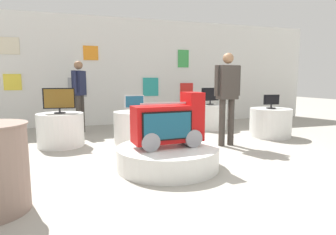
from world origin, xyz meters
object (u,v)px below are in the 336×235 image
at_px(main_display_pedestal, 168,157).
at_px(display_pedestal_right_rear, 210,117).
at_px(novelty_firetruck_tv, 169,125).
at_px(tv_on_center_rear, 271,101).
at_px(display_pedestal_far_right, 135,127).
at_px(shopper_browsing_near_truck, 227,92).
at_px(display_pedestal_center_rear, 270,123).
at_px(tv_on_left_rear, 59,100).
at_px(tv_on_right_rear, 210,95).
at_px(tv_on_far_right, 134,103).
at_px(display_pedestal_left_rear, 61,130).
at_px(shopper_browsing_rear, 79,91).

distance_m(main_display_pedestal, display_pedestal_right_rear, 3.46).
relative_size(novelty_firetruck_tv, tv_on_center_rear, 2.79).
xyz_separation_m(display_pedestal_right_rear, display_pedestal_far_right, (-2.17, -1.09, 0.00)).
relative_size(novelty_firetruck_tv, shopper_browsing_near_truck, 0.58).
xyz_separation_m(display_pedestal_right_rear, shopper_browsing_near_truck, (-0.52, -1.83, 0.72)).
xyz_separation_m(display_pedestal_center_rear, shopper_browsing_near_truck, (-1.37, -0.49, 0.72)).
relative_size(tv_on_left_rear, display_pedestal_center_rear, 0.64).
xyz_separation_m(display_pedestal_right_rear, tv_on_right_rear, (-0.00, -0.00, 0.56)).
distance_m(display_pedestal_right_rear, shopper_browsing_near_truck, 2.03).
relative_size(novelty_firetruck_tv, display_pedestal_center_rear, 1.15).
relative_size(tv_on_far_right, shopper_browsing_near_truck, 0.22).
xyz_separation_m(display_pedestal_left_rear, tv_on_right_rear, (3.57, 0.96, 0.56)).
relative_size(display_pedestal_right_rear, display_pedestal_far_right, 1.04).
distance_m(tv_on_right_rear, shopper_browsing_near_truck, 1.90).
relative_size(display_pedestal_right_rear, shopper_browsing_rear, 0.51).
height_order(display_pedestal_right_rear, shopper_browsing_near_truck, shopper_browsing_near_truck).
distance_m(display_pedestal_center_rear, display_pedestal_far_right, 3.02).
distance_m(display_pedestal_center_rear, display_pedestal_right_rear, 1.58).
bearing_deg(display_pedestal_far_right, tv_on_right_rear, 26.64).
height_order(display_pedestal_left_rear, display_pedestal_center_rear, same).
distance_m(display_pedestal_left_rear, shopper_browsing_rear, 1.53).
height_order(main_display_pedestal, display_pedestal_left_rear, display_pedestal_left_rear).
xyz_separation_m(display_pedestal_center_rear, tv_on_center_rear, (0.00, -0.00, 0.48)).
xyz_separation_m(tv_on_right_rear, shopper_browsing_near_truck, (-0.52, -1.82, 0.16)).
height_order(tv_on_center_rear, display_pedestal_right_rear, tv_on_center_rear).
bearing_deg(display_pedestal_right_rear, display_pedestal_left_rear, -164.85).
bearing_deg(novelty_firetruck_tv, display_pedestal_center_rear, 27.78).
xyz_separation_m(novelty_firetruck_tv, display_pedestal_left_rear, (-1.59, 1.86, -0.30)).
height_order(main_display_pedestal, novelty_firetruck_tv, novelty_firetruck_tv).
bearing_deg(tv_on_left_rear, main_display_pedestal, -49.75).
bearing_deg(tv_on_far_right, novelty_firetruck_tv, -83.86).
xyz_separation_m(novelty_firetruck_tv, tv_on_center_rear, (2.83, 1.48, 0.18)).
xyz_separation_m(display_pedestal_center_rear, tv_on_right_rear, (-0.85, 1.33, 0.56)).
bearing_deg(display_pedestal_center_rear, main_display_pedestal, -152.45).
xyz_separation_m(novelty_firetruck_tv, shopper_browsing_rear, (-1.24, 3.19, 0.39)).
bearing_deg(display_pedestal_left_rear, shopper_browsing_near_truck, -15.83).
bearing_deg(shopper_browsing_rear, main_display_pedestal, -68.97).
height_order(novelty_firetruck_tv, shopper_browsing_rear, shopper_browsing_rear).
bearing_deg(tv_on_left_rear, display_pedestal_far_right, -4.93).
distance_m(display_pedestal_left_rear, display_pedestal_right_rear, 3.70).
height_order(display_pedestal_left_rear, tv_on_right_rear, tv_on_right_rear).
bearing_deg(display_pedestal_left_rear, tv_on_left_rear, -86.34).
bearing_deg(main_display_pedestal, tv_on_far_right, 95.53).
bearing_deg(main_display_pedestal, shopper_browsing_rear, 111.03).
relative_size(tv_on_right_rear, display_pedestal_far_right, 0.64).
distance_m(tv_on_left_rear, tv_on_far_right, 1.41).
height_order(tv_on_right_rear, shopper_browsing_near_truck, shopper_browsing_near_truck).
relative_size(novelty_firetruck_tv, shopper_browsing_rear, 0.60).
relative_size(tv_on_center_rear, tv_on_right_rear, 0.69).
bearing_deg(tv_on_far_right, display_pedestal_right_rear, 26.81).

